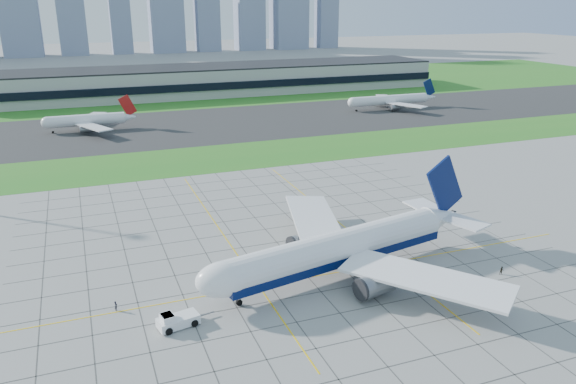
{
  "coord_description": "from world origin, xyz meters",
  "views": [
    {
      "loc": [
        -38.34,
        -91.5,
        50.56
      ],
      "look_at": [
        7.34,
        28.22,
        7.0
      ],
      "focal_mm": 35.0,
      "sensor_mm": 36.0,
      "label": 1
    }
  ],
  "objects_px": {
    "crew_near": "(116,306)",
    "distant_jet_1": "(88,120)",
    "airliner": "(340,249)",
    "crew_far": "(502,271)",
    "pushback_tug": "(176,320)",
    "distant_jet_2": "(390,100)"
  },
  "relations": [
    {
      "from": "pushback_tug",
      "to": "distant_jet_1",
      "type": "distance_m",
      "value": 160.99
    },
    {
      "from": "crew_near",
      "to": "distant_jet_2",
      "type": "xyz_separation_m",
      "value": [
        143.64,
        150.99,
        3.59
      ]
    },
    {
      "from": "crew_near",
      "to": "pushback_tug",
      "type": "bearing_deg",
      "value": -118.69
    },
    {
      "from": "airliner",
      "to": "distant_jet_2",
      "type": "height_order",
      "value": "airliner"
    },
    {
      "from": "pushback_tug",
      "to": "distant_jet_1",
      "type": "relative_size",
      "value": 0.23
    },
    {
      "from": "pushback_tug",
      "to": "distant_jet_2",
      "type": "bearing_deg",
      "value": 38.1
    },
    {
      "from": "crew_far",
      "to": "distant_jet_1",
      "type": "distance_m",
      "value": 179.02
    },
    {
      "from": "crew_near",
      "to": "crew_far",
      "type": "xyz_separation_m",
      "value": [
        71.51,
        -12.81,
        -0.05
      ]
    },
    {
      "from": "pushback_tug",
      "to": "crew_far",
      "type": "relative_size",
      "value": 5.81
    },
    {
      "from": "crew_far",
      "to": "distant_jet_2",
      "type": "height_order",
      "value": "distant_jet_2"
    },
    {
      "from": "airliner",
      "to": "pushback_tug",
      "type": "relative_size",
      "value": 6.37
    },
    {
      "from": "crew_near",
      "to": "distant_jet_2",
      "type": "distance_m",
      "value": 208.43
    },
    {
      "from": "airliner",
      "to": "crew_near",
      "type": "xyz_separation_m",
      "value": [
        -41.87,
        1.36,
        -4.57
      ]
    },
    {
      "from": "airliner",
      "to": "crew_near",
      "type": "height_order",
      "value": "airliner"
    },
    {
      "from": "airliner",
      "to": "crew_far",
      "type": "relative_size",
      "value": 37.03
    },
    {
      "from": "crew_near",
      "to": "crew_far",
      "type": "relative_size",
      "value": 1.06
    },
    {
      "from": "airliner",
      "to": "crew_far",
      "type": "xyz_separation_m",
      "value": [
        29.64,
        -11.45,
        -4.62
      ]
    },
    {
      "from": "airliner",
      "to": "crew_far",
      "type": "height_order",
      "value": "airliner"
    },
    {
      "from": "distant_jet_2",
      "to": "crew_near",
      "type": "bearing_deg",
      "value": -133.57
    },
    {
      "from": "crew_near",
      "to": "crew_far",
      "type": "distance_m",
      "value": 72.65
    },
    {
      "from": "airliner",
      "to": "pushback_tug",
      "type": "height_order",
      "value": "airliner"
    },
    {
      "from": "crew_near",
      "to": "distant_jet_1",
      "type": "relative_size",
      "value": 0.04
    }
  ]
}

